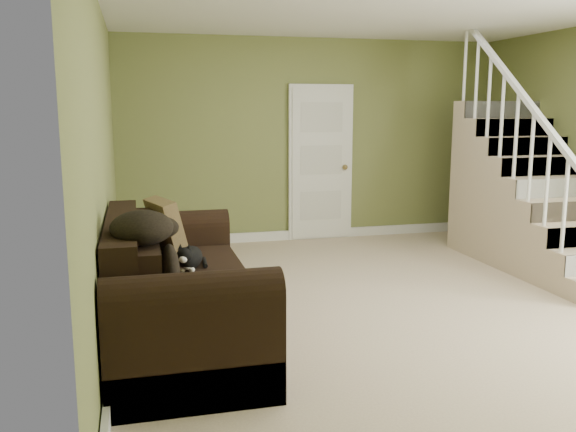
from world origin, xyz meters
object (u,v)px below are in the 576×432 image
banana (220,295)px  cat (191,258)px  sofa (174,294)px  side_table (142,252)px

banana → cat: bearing=87.5°
sofa → banana: size_ratio=12.61×
side_table → cat: (0.35, -1.67, 0.32)m
sofa → cat: size_ratio=4.87×
sofa → banana: bearing=-69.2°
sofa → cat: sofa is taller
cat → banana: (0.11, -0.79, -0.06)m
banana → sofa: bearing=100.3°
side_table → cat: bearing=-78.3°
side_table → banana: 2.52m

